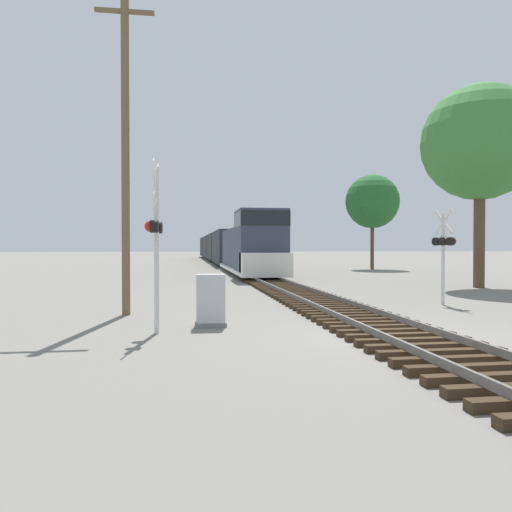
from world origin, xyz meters
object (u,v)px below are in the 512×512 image
Objects in this scene: freight_train at (220,248)px; crossing_signal_near at (155,234)px; crossing_signal_far at (444,246)px; utility_pole at (125,149)px; tree_far_right at (480,143)px; relay_cabinet at (211,301)px; tree_mid_background at (372,202)px.

freight_train reaches higher than crossing_signal_near.
crossing_signal_near reaches higher than crossing_signal_far.
utility_pole is (-11.15, -1.05, 3.00)m from crossing_signal_far.
freight_train is at bearing 103.62° from tree_far_right.
freight_train is 55.07× the size of relay_cabinet.
crossing_signal_near is at bearing -119.41° from tree_mid_background.
tree_far_right reaches higher than crossing_signal_near.
relay_cabinet is (-4.17, -53.05, -1.31)m from freight_train.
crossing_signal_near is at bearing -149.38° from relay_cabinet.
utility_pole reaches higher than tree_mid_background.
freight_train is 53.23m from relay_cabinet.
freight_train is 8.61× the size of tree_mid_background.
crossing_signal_near reaches higher than relay_cabinet.
tree_mid_background is at bearing 83.40° from tree_far_right.
crossing_signal_far is 29.31m from tree_mid_background.
freight_train is 22.00× the size of crossing_signal_far.
tree_mid_background reaches higher than freight_train.
relay_cabinet is at bearing 98.58° from crossing_signal_far.
crossing_signal_far is (10.06, 4.55, -0.28)m from crossing_signal_near.
relay_cabinet is 5.77m from utility_pole.
tree_far_right is (14.45, 10.63, 6.78)m from relay_cabinet.
relay_cabinet is 0.13× the size of tree_far_right.
tree_far_right is at bearing 130.84° from crossing_signal_near.
utility_pole is at bearing -123.82° from tree_mid_background.
crossing_signal_near is 3.04× the size of relay_cabinet.
crossing_signal_near is 0.47× the size of tree_mid_background.
tree_mid_background is at bearing 61.88° from relay_cabinet.
relay_cabinet is 36.23m from tree_mid_background.
crossing_signal_far is 0.39× the size of tree_mid_background.
crossing_signal_far is at bearing -129.90° from tree_far_right.
utility_pole is 34.78m from tree_mid_background.
crossing_signal_near is 11.04m from crossing_signal_far.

